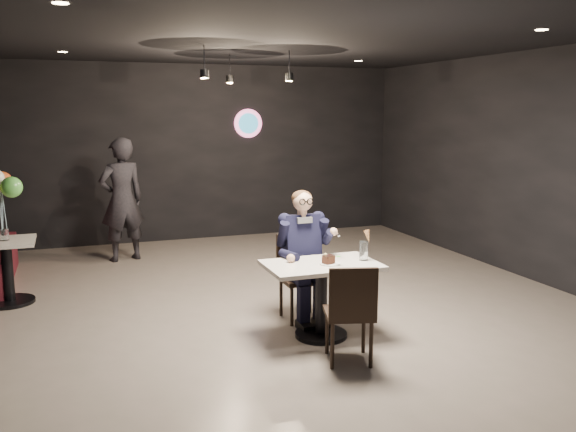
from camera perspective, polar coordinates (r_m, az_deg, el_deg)
name	(u,v)px	position (r m, az deg, el deg)	size (l,w,h in m)	color
floor	(294,317)	(6.72, 0.54, -9.47)	(9.00, 9.00, 0.00)	slate
wall_sign	(248,123)	(10.84, -3.76, 8.64)	(0.50, 0.06, 0.50)	pink
pendant_lights	(241,60)	(8.27, -4.41, 14.38)	(1.40, 1.20, 0.36)	black
main_table	(321,300)	(6.08, 3.13, -7.86)	(1.10, 0.70, 0.75)	silver
chair_far	(301,278)	(6.54, 1.25, -5.79)	(0.42, 0.46, 0.92)	black
chair_near	(349,311)	(5.51, 5.72, -8.87)	(0.42, 0.46, 0.92)	black
seated_man	(301,254)	(6.48, 1.26, -3.57)	(0.60, 0.80, 1.44)	black
dessert_plate	(330,264)	(5.94, 3.94, -4.47)	(0.21, 0.21, 0.01)	white
cake_slice	(328,260)	(5.92, 3.81, -4.10)	(0.10, 0.08, 0.07)	black
mint_leaf	(338,256)	(5.87, 4.74, -3.78)	(0.06, 0.04, 0.01)	green
sundae_glass	(364,251)	(6.11, 7.08, -3.25)	(0.08, 0.08, 0.19)	silver
wafer_cone	(368,236)	(6.07, 7.49, -1.90)	(0.06, 0.06, 0.13)	tan
side_table	(7,270)	(7.79, -24.77, -4.60)	(0.64, 0.64, 0.80)	silver
balloon_vase	(5,235)	(7.70, -24.99, -1.58)	(0.09, 0.09, 0.14)	silver
balloon_bunch	(2,197)	(7.64, -25.23, 1.64)	(0.43, 0.43, 0.71)	#F8FE35
passerby	(122,200)	(9.36, -15.28, 1.48)	(0.67, 0.44, 1.84)	black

